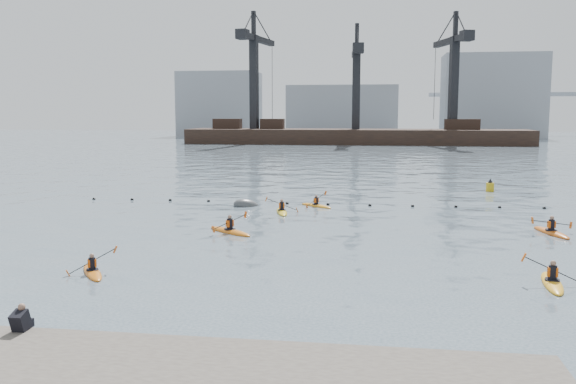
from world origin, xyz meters
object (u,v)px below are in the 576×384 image
(kayaker_2, at_px, (230,231))
(mooring_buoy, at_px, (246,206))
(kayaker_3, at_px, (282,211))
(kayaker_4, at_px, (551,232))
(kayaker_1, at_px, (552,282))
(kayaker_0, at_px, (92,271))
(kayaker_5, at_px, (316,205))
(nav_buoy, at_px, (490,187))

(kayaker_2, bearing_deg, mooring_buoy, 45.87)
(kayaker_3, xyz_separation_m, kayaker_4, (15.79, -4.90, 0.01))
(kayaker_1, distance_m, kayaker_2, 16.99)
(kayaker_2, bearing_deg, kayaker_0, -161.87)
(kayaker_3, relative_size, mooring_buoy, 1.69)
(kayaker_4, distance_m, mooring_buoy, 20.16)
(kayaker_1, distance_m, kayaker_3, 20.17)
(mooring_buoy, bearing_deg, kayaker_5, 5.72)
(kayaker_2, distance_m, mooring_buoy, 9.72)
(kayaker_0, height_order, nav_buoy, nav_buoy)
(kayaker_4, bearing_deg, kayaker_3, -31.67)
(kayaker_1, relative_size, mooring_buoy, 1.77)
(kayaker_0, distance_m, mooring_buoy, 19.12)
(kayaker_4, height_order, mooring_buoy, kayaker_4)
(kayaker_1, bearing_deg, kayaker_2, 157.65)
(nav_buoy, bearing_deg, kayaker_1, -95.50)
(kayaker_1, height_order, kayaker_3, kayaker_1)
(kayaker_2, distance_m, nav_buoy, 27.16)
(kayaker_1, bearing_deg, kayaker_5, 127.68)
(kayaker_5, bearing_deg, kayaker_1, -109.13)
(kayaker_0, bearing_deg, kayaker_3, 37.76)
(kayaker_4, relative_size, mooring_buoy, 1.85)
(mooring_buoy, relative_size, nav_buoy, 1.59)
(kayaker_4, bearing_deg, kayaker_5, -44.32)
(kayaker_0, relative_size, kayaker_4, 0.79)
(kayaker_5, bearing_deg, kayaker_3, -173.61)
(kayaker_5, xyz_separation_m, nav_buoy, (13.78, 10.53, 0.28))
(kayaker_3, bearing_deg, nav_buoy, 26.92)
(kayaker_5, bearing_deg, kayaker_4, -79.82)
(kayaker_2, relative_size, mooring_buoy, 1.63)
(kayaker_0, bearing_deg, kayaker_1, -30.87)
(kayaker_3, xyz_separation_m, kayaker_5, (2.01, 3.02, -0.01))
(kayaker_5, distance_m, nav_buoy, 17.35)
(nav_buoy, bearing_deg, kayaker_5, -142.62)
(kayaker_4, distance_m, nav_buoy, 18.45)
(nav_buoy, bearing_deg, kayaker_0, -125.26)
(kayaker_1, bearing_deg, mooring_buoy, 138.51)
(kayaker_0, bearing_deg, kayaker_5, 35.10)
(kayaker_1, distance_m, nav_buoy, 29.10)
(kayaker_4, height_order, kayaker_5, kayaker_5)
(kayaker_5, height_order, mooring_buoy, kayaker_5)
(mooring_buoy, bearing_deg, kayaker_4, -21.60)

